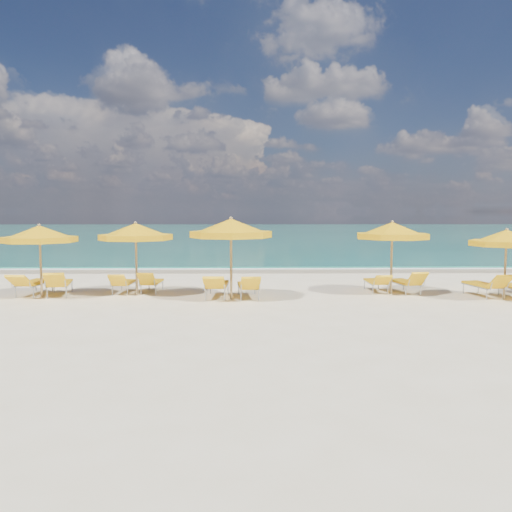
{
  "coord_description": "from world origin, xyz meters",
  "views": [
    {
      "loc": [
        -0.26,
        -15.93,
        2.75
      ],
      "look_at": [
        0.0,
        1.5,
        1.2
      ],
      "focal_mm": 35.0,
      "sensor_mm": 36.0,
      "label": 1
    }
  ],
  "objects": [
    {
      "name": "umbrella_6",
      "position": [
        7.76,
        -0.58,
        1.92
      ],
      "size": [
        2.68,
        2.68,
        2.25
      ],
      "rotation": [
        0.0,
        0.0,
        -0.24
      ],
      "color": "#A78853",
      "rests_on": "ground"
    },
    {
      "name": "lounger_5_left",
      "position": [
        4.13,
        1.02,
        0.21
      ],
      "size": [
        0.6,
        1.7,
        0.72
      ],
      "rotation": [
        0.0,
        0.0,
        0.02
      ],
      "color": "#A5A8AD",
      "rests_on": "ground"
    },
    {
      "name": "umbrella_4",
      "position": [
        -0.81,
        -0.4,
        2.22
      ],
      "size": [
        2.76,
        2.76,
        2.6
      ],
      "rotation": [
        0.0,
        0.0,
        0.08
      ],
      "color": "#A78853",
      "rests_on": "ground"
    },
    {
      "name": "lounger_3_right",
      "position": [
        -3.58,
        1.06,
        0.21
      ],
      "size": [
        0.63,
        1.62,
        0.79
      ],
      "rotation": [
        0.0,
        0.0,
        -0.05
      ],
      "color": "#A5A8AD",
      "rests_on": "ground"
    },
    {
      "name": "umbrella_5",
      "position": [
        4.52,
        0.56,
        2.1
      ],
      "size": [
        2.9,
        2.9,
        2.47
      ],
      "rotation": [
        0.0,
        0.0,
        0.22
      ],
      "color": "#A78853",
      "rests_on": "ground"
    },
    {
      "name": "umbrella_2",
      "position": [
        -6.93,
        0.06,
        2.02
      ],
      "size": [
        3.02,
        3.02,
        2.37
      ],
      "rotation": [
        0.0,
        0.0,
        -0.36
      ],
      "color": "#A78853",
      "rests_on": "ground"
    },
    {
      "name": "lounger_4_right",
      "position": [
        -0.27,
        -0.11,
        0.23
      ],
      "size": [
        0.77,
        1.88,
        0.84
      ],
      "rotation": [
        0.0,
        0.0,
        0.09
      ],
      "color": "#A5A8AD",
      "rests_on": "ground"
    },
    {
      "name": "umbrella_3",
      "position": [
        -3.97,
        0.5,
        2.08
      ],
      "size": [
        2.84,
        2.84,
        2.43
      ],
      "rotation": [
        0.0,
        0.0,
        0.2
      ],
      "color": "#A78853",
      "rests_on": "ground"
    },
    {
      "name": "lounger_2_right",
      "position": [
        -6.48,
        0.41,
        0.24
      ],
      "size": [
        1.0,
        1.98,
        0.9
      ],
      "rotation": [
        0.0,
        0.0,
        0.2
      ],
      "color": "#A5A8AD",
      "rests_on": "ground"
    },
    {
      "name": "foam_line",
      "position": [
        0.0,
        8.2,
        0.0
      ],
      "size": [
        120.0,
        1.2,
        0.03
      ],
      "primitive_type": "cube",
      "color": "white",
      "rests_on": "ground"
    },
    {
      "name": "lounger_2_left",
      "position": [
        -7.4,
        0.57,
        0.24
      ],
      "size": [
        0.81,
        2.04,
        0.83
      ],
      "rotation": [
        0.0,
        0.0,
        -0.08
      ],
      "color": "#A5A8AD",
      "rests_on": "ground"
    },
    {
      "name": "lounger_3_left",
      "position": [
        -4.49,
        0.9,
        0.21
      ],
      "size": [
        0.61,
        1.65,
        0.77
      ],
      "rotation": [
        0.0,
        0.0,
        -0.03
      ],
      "color": "#A5A8AD",
      "rests_on": "ground"
    },
    {
      "name": "lounger_5_right",
      "position": [
        5.05,
        0.73,
        0.22
      ],
      "size": [
        0.89,
        1.8,
        0.85
      ],
      "rotation": [
        0.0,
        0.0,
        0.19
      ],
      "color": "#A5A8AD",
      "rests_on": "ground"
    },
    {
      "name": "wet_sand_band",
      "position": [
        0.0,
        7.4,
        0.0
      ],
      "size": [
        120.0,
        2.6,
        0.01
      ],
      "primitive_type": "cube",
      "color": "tan",
      "rests_on": "ground"
    },
    {
      "name": "whitecap_far",
      "position": [
        8.0,
        24.0,
        0.0
      ],
      "size": [
        18.0,
        0.3,
        0.05
      ],
      "primitive_type": "cube",
      "color": "white",
      "rests_on": "ground"
    },
    {
      "name": "lounger_4_left",
      "position": [
        -1.28,
        -0.04,
        0.24
      ],
      "size": [
        0.74,
        2.03,
        0.85
      ],
      "rotation": [
        0.0,
        0.0,
        -0.04
      ],
      "color": "#A5A8AD",
      "rests_on": "ground"
    },
    {
      "name": "ground_plane",
      "position": [
        0.0,
        0.0,
        0.0
      ],
      "size": [
        120.0,
        120.0,
        0.0
      ],
      "primitive_type": "plane",
      "color": "beige"
    },
    {
      "name": "lounger_6_left",
      "position": [
        7.36,
        -0.04,
        0.23
      ],
      "size": [
        0.92,
        1.91,
        0.87
      ],
      "rotation": [
        0.0,
        0.0,
        0.17
      ],
      "color": "#A5A8AD",
      "rests_on": "ground"
    },
    {
      "name": "whitecap_near",
      "position": [
        -6.0,
        17.0,
        0.0
      ],
      "size": [
        14.0,
        0.36,
        0.05
      ],
      "primitive_type": "cube",
      "color": "white",
      "rests_on": "ground"
    },
    {
      "name": "ocean",
      "position": [
        0.0,
        48.0,
        0.0
      ],
      "size": [
        120.0,
        80.0,
        0.3
      ],
      "primitive_type": "cube",
      "color": "#126755",
      "rests_on": "ground"
    }
  ]
}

